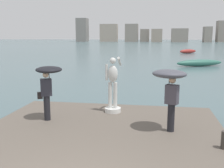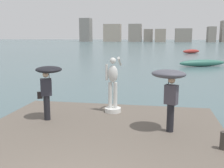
% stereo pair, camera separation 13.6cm
% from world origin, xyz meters
% --- Properties ---
extents(ground_plane, '(400.00, 400.00, 0.00)m').
position_xyz_m(ground_plane, '(0.00, 40.00, 0.00)').
color(ground_plane, '#4C666B').
extents(pier, '(7.70, 10.23, 0.40)m').
position_xyz_m(pier, '(0.00, 2.11, 0.20)').
color(pier, '#60564C').
rests_on(pier, ground).
extents(statue_white_figure, '(0.63, 0.88, 2.17)m').
position_xyz_m(statue_white_figure, '(-0.00, 6.03, 1.31)').
color(statue_white_figure, silver).
rests_on(statue_white_figure, pier).
extents(onlooker_left, '(1.22, 1.22, 1.92)m').
position_xyz_m(onlooker_left, '(-2.08, 4.70, 1.86)').
color(onlooker_left, black).
rests_on(onlooker_left, pier).
extents(onlooker_right, '(1.38, 1.39, 1.95)m').
position_xyz_m(onlooker_right, '(2.06, 4.25, 1.97)').
color(onlooker_right, black).
rests_on(onlooker_right, pier).
extents(boat_near, '(3.81, 3.19, 0.77)m').
position_xyz_m(boat_near, '(7.70, 49.93, 0.39)').
color(boat_near, '#9E2D28').
rests_on(boat_near, ground).
extents(boat_far, '(5.45, 3.01, 0.75)m').
position_xyz_m(boat_far, '(6.42, 26.98, 0.37)').
color(boat_far, '#336B5B').
rests_on(boat_far, ground).
extents(distant_skyline, '(85.97, 11.77, 13.28)m').
position_xyz_m(distant_skyline, '(-1.95, 149.27, 5.01)').
color(distant_skyline, gray).
rests_on(distant_skyline, ground).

